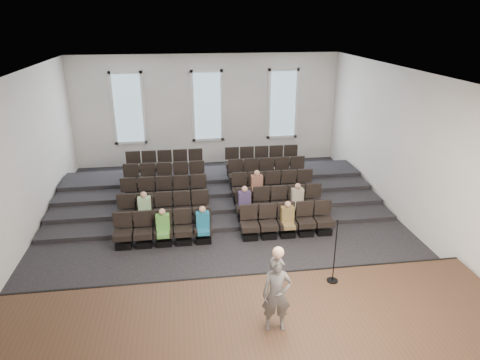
% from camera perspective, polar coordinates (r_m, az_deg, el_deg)
% --- Properties ---
extents(ground, '(14.00, 14.00, 0.00)m').
position_cam_1_polar(ground, '(14.02, -2.06, -6.81)').
color(ground, black).
rests_on(ground, ground).
extents(ceiling, '(12.00, 14.00, 0.02)m').
position_cam_1_polar(ceiling, '(12.48, -2.37, 13.96)').
color(ceiling, white).
rests_on(ceiling, ground).
extents(wall_back, '(12.00, 0.04, 5.00)m').
position_cam_1_polar(wall_back, '(19.80, -4.37, 9.26)').
color(wall_back, white).
rests_on(wall_back, ground).
extents(wall_front, '(12.00, 0.04, 5.00)m').
position_cam_1_polar(wall_front, '(6.80, 4.28, -15.75)').
color(wall_front, white).
rests_on(wall_front, ground).
extents(wall_left, '(0.04, 14.00, 5.00)m').
position_cam_1_polar(wall_left, '(13.82, -27.88, 1.50)').
color(wall_left, white).
rests_on(wall_left, ground).
extents(wall_right, '(0.04, 14.00, 5.00)m').
position_cam_1_polar(wall_right, '(14.87, 21.59, 3.77)').
color(wall_right, white).
rests_on(wall_right, ground).
extents(stage, '(11.80, 3.60, 0.50)m').
position_cam_1_polar(stage, '(9.68, 1.37, -19.65)').
color(stage, '#442A1D').
rests_on(stage, ground).
extents(stage_lip, '(11.80, 0.06, 0.52)m').
position_cam_1_polar(stage_lip, '(11.06, -0.17, -13.71)').
color(stage_lip, black).
rests_on(stage_lip, ground).
extents(risers, '(11.80, 4.80, 0.60)m').
position_cam_1_polar(risers, '(16.80, -3.23, -1.17)').
color(risers, black).
rests_on(risers, ground).
extents(seating_rows, '(6.80, 4.70, 1.67)m').
position_cam_1_polar(seating_rows, '(15.11, -2.72, -1.80)').
color(seating_rows, black).
rests_on(seating_rows, ground).
extents(windows, '(8.44, 0.10, 3.24)m').
position_cam_1_polar(windows, '(19.69, -4.38, 9.79)').
color(windows, white).
rests_on(windows, wall_back).
extents(audience, '(5.45, 2.64, 1.10)m').
position_cam_1_polar(audience, '(13.82, -1.39, -3.58)').
color(audience, '#58A743').
rests_on(audience, seating_rows).
extents(speaker, '(0.64, 0.46, 1.65)m').
position_cam_1_polar(speaker, '(8.93, 4.91, -14.94)').
color(speaker, '#585553').
rests_on(speaker, stage).
extents(mic_stand, '(0.28, 0.28, 1.67)m').
position_cam_1_polar(mic_stand, '(10.70, 12.41, -10.80)').
color(mic_stand, black).
rests_on(mic_stand, stage).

